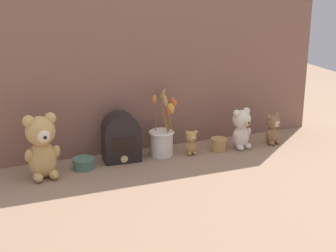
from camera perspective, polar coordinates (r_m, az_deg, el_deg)
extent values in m
plane|color=#8E7056|center=(2.45, 0.17, -3.52)|extent=(4.00, 4.00, 0.00)
cube|color=#845B4C|center=(2.48, -1.27, 6.40)|extent=(1.73, 0.02, 0.80)
ellipsoid|color=tan|center=(2.27, -13.73, -3.61)|extent=(0.13, 0.11, 0.17)
sphere|color=tan|center=(2.22, -13.97, -0.53)|extent=(0.13, 0.13, 0.13)
sphere|color=beige|center=(2.18, -13.65, -1.08)|extent=(0.06, 0.06, 0.06)
sphere|color=black|center=(2.16, -13.48, -1.25)|extent=(0.02, 0.02, 0.02)
sphere|color=tan|center=(2.22, -12.93, 0.85)|extent=(0.05, 0.05, 0.05)
sphere|color=tan|center=(2.20, -15.22, 0.51)|extent=(0.05, 0.05, 0.05)
ellipsoid|color=tan|center=(2.26, -12.31, -2.78)|extent=(0.04, 0.06, 0.07)
ellipsoid|color=tan|center=(2.24, -15.15, -3.24)|extent=(0.04, 0.06, 0.07)
ellipsoid|color=tan|center=(2.27, -12.56, -5.25)|extent=(0.05, 0.07, 0.04)
ellipsoid|color=tan|center=(2.25, -14.20, -5.52)|extent=(0.05, 0.07, 0.04)
ellipsoid|color=beige|center=(2.57, 8.06, -1.20)|extent=(0.10, 0.09, 0.12)
sphere|color=beige|center=(2.54, 8.16, 0.75)|extent=(0.09, 0.09, 0.09)
sphere|color=#D1B289|center=(2.52, 8.66, 0.44)|extent=(0.04, 0.04, 0.04)
sphere|color=black|center=(2.51, 8.94, 0.35)|extent=(0.01, 0.01, 0.01)
sphere|color=beige|center=(2.55, 8.74, 1.63)|extent=(0.04, 0.04, 0.04)
sphere|color=beige|center=(2.51, 7.63, 1.40)|extent=(0.04, 0.04, 0.04)
ellipsoid|color=beige|center=(2.59, 8.88, -0.64)|extent=(0.03, 0.04, 0.05)
ellipsoid|color=beige|center=(2.53, 7.49, -0.97)|extent=(0.03, 0.04, 0.05)
ellipsoid|color=beige|center=(2.58, 8.80, -2.19)|extent=(0.04, 0.05, 0.03)
ellipsoid|color=beige|center=(2.55, 8.00, -2.39)|extent=(0.04, 0.05, 0.03)
ellipsoid|color=olive|center=(2.67, 11.45, -0.97)|extent=(0.08, 0.07, 0.09)
sphere|color=olive|center=(2.64, 11.54, 0.49)|extent=(0.07, 0.07, 0.07)
sphere|color=#D1B289|center=(2.63, 11.94, 0.26)|extent=(0.03, 0.03, 0.03)
sphere|color=black|center=(2.62, 12.16, 0.19)|extent=(0.01, 0.01, 0.01)
sphere|color=olive|center=(2.65, 11.97, 1.15)|extent=(0.03, 0.03, 0.03)
sphere|color=olive|center=(2.62, 11.18, 0.98)|extent=(0.03, 0.03, 0.03)
ellipsoid|color=olive|center=(2.68, 12.04, -0.55)|extent=(0.03, 0.03, 0.04)
ellipsoid|color=olive|center=(2.64, 11.05, -0.80)|extent=(0.03, 0.03, 0.04)
ellipsoid|color=olive|center=(2.68, 11.99, -1.72)|extent=(0.03, 0.04, 0.02)
ellipsoid|color=olive|center=(2.65, 11.42, -1.87)|extent=(0.03, 0.04, 0.02)
ellipsoid|color=tan|center=(2.48, 2.58, -2.36)|extent=(0.05, 0.05, 0.07)
sphere|color=tan|center=(2.46, 2.60, -1.18)|extent=(0.05, 0.05, 0.05)
sphere|color=#D1B289|center=(2.45, 2.75, -1.40)|extent=(0.03, 0.03, 0.03)
sphere|color=black|center=(2.44, 2.84, -1.47)|extent=(0.01, 0.01, 0.01)
sphere|color=tan|center=(2.46, 3.03, -0.68)|extent=(0.02, 0.02, 0.02)
sphere|color=tan|center=(2.45, 2.18, -0.76)|extent=(0.02, 0.02, 0.02)
ellipsoid|color=tan|center=(2.48, 3.15, -2.07)|extent=(0.02, 0.03, 0.03)
ellipsoid|color=tan|center=(2.47, 2.08, -2.18)|extent=(0.02, 0.03, 0.03)
ellipsoid|color=tan|center=(2.48, 3.00, -3.01)|extent=(0.02, 0.03, 0.02)
ellipsoid|color=tan|center=(2.47, 2.38, -3.08)|extent=(0.02, 0.03, 0.02)
cylinder|color=silver|center=(2.45, -0.73, -1.91)|extent=(0.11, 0.11, 0.12)
torus|color=silver|center=(2.44, -0.73, -0.70)|extent=(0.12, 0.12, 0.01)
cylinder|color=olive|center=(2.42, -1.36, 1.24)|extent=(0.01, 0.02, 0.15)
ellipsoid|color=orange|center=(2.40, -1.51, 3.00)|extent=(0.03, 0.03, 0.04)
cylinder|color=olive|center=(2.38, 0.20, 0.94)|extent=(0.05, 0.03, 0.15)
ellipsoid|color=#C65B28|center=(2.35, 0.75, 2.58)|extent=(0.04, 0.04, 0.04)
cylinder|color=olive|center=(2.40, -0.13, 0.51)|extent=(0.02, 0.02, 0.11)
ellipsoid|color=#C65B28|center=(2.38, 0.03, 1.68)|extent=(0.04, 0.04, 0.05)
cylinder|color=olive|center=(2.37, -0.43, 1.04)|extent=(0.04, 0.01, 0.17)
ellipsoid|color=tan|center=(2.34, -0.30, 2.85)|extent=(0.03, 0.02, 0.06)
cylinder|color=olive|center=(2.41, 0.10, 0.69)|extent=(0.02, 0.03, 0.11)
ellipsoid|color=gold|center=(2.40, 0.42, 1.97)|extent=(0.04, 0.04, 0.06)
cylinder|color=olive|center=(2.40, -0.03, 0.69)|extent=(0.02, 0.02, 0.12)
ellipsoid|color=gold|center=(2.38, 0.20, 2.01)|extent=(0.04, 0.04, 0.05)
cylinder|color=olive|center=(2.43, 0.08, 1.07)|extent=(0.01, 0.04, 0.13)
ellipsoid|color=#C65B28|center=(2.42, 0.44, 2.63)|extent=(0.03, 0.04, 0.06)
cylinder|color=olive|center=(2.46, -0.64, 1.58)|extent=(0.06, 0.03, 0.16)
ellipsoid|color=tan|center=(2.47, -0.59, 3.55)|extent=(0.04, 0.03, 0.06)
cube|color=black|center=(2.40, -5.18, -2.19)|extent=(0.18, 0.11, 0.15)
cylinder|color=black|center=(2.37, -5.23, -0.54)|extent=(0.18, 0.11, 0.17)
cube|color=black|center=(2.34, -4.88, -2.23)|extent=(0.11, 0.01, 0.08)
cylinder|color=#D6BC7A|center=(2.36, -4.84, -3.69)|extent=(0.03, 0.01, 0.03)
cylinder|color=tan|center=(2.54, 5.68, -2.19)|extent=(0.07, 0.07, 0.05)
cylinder|color=tan|center=(2.52, 5.71, -1.53)|extent=(0.08, 0.08, 0.01)
cylinder|color=#47705B|center=(2.35, -9.35, -4.20)|extent=(0.09, 0.09, 0.04)
cylinder|color=#47705B|center=(2.34, -9.38, -3.66)|extent=(0.10, 0.10, 0.01)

